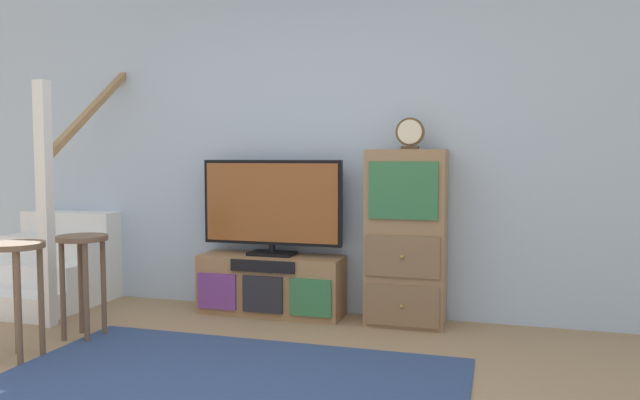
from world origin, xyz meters
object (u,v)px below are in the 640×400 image
at_px(media_console, 271,285).
at_px(television, 272,205).
at_px(bar_stool_near, 16,273).
at_px(desk_clock, 410,134).
at_px(bar_stool_far, 83,262).
at_px(side_cabinet, 406,238).

xyz_separation_m(media_console, television, (0.00, 0.02, 0.64)).
bearing_deg(television, bar_stool_near, -126.90).
relative_size(desk_clock, bar_stool_near, 0.32).
bearing_deg(desk_clock, media_console, 179.75).
relative_size(media_console, television, 1.01).
bearing_deg(bar_stool_far, bar_stool_near, -101.30).
relative_size(side_cabinet, bar_stool_near, 1.79).
distance_m(side_cabinet, bar_stool_far, 2.30).
relative_size(media_console, side_cabinet, 0.88).
height_order(side_cabinet, desk_clock, desk_clock).
bearing_deg(side_cabinet, television, 179.27).
xyz_separation_m(media_console, side_cabinet, (1.07, 0.01, 0.42)).
height_order(bar_stool_near, bar_stool_far, bar_stool_near).
distance_m(media_console, side_cabinet, 1.15).
xyz_separation_m(television, bar_stool_near, (-1.11, -1.48, -0.33)).
distance_m(desk_clock, bar_stool_far, 2.48).
xyz_separation_m(television, side_cabinet, (1.07, -0.01, -0.22)).
height_order(television, bar_stool_near, television).
bearing_deg(media_console, side_cabinet, 0.55).
bearing_deg(bar_stool_far, desk_clock, 24.47).
relative_size(desk_clock, bar_stool_far, 0.32).
distance_m(media_console, bar_stool_near, 1.85).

